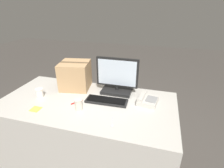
% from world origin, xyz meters
% --- Properties ---
extents(ground_plane, '(12.00, 12.00, 0.00)m').
position_xyz_m(ground_plane, '(0.00, 0.00, 0.00)').
color(ground_plane, '#47423D').
extents(office_desk, '(1.80, 0.90, 0.75)m').
position_xyz_m(office_desk, '(0.00, 0.00, 0.38)').
color(office_desk, beige).
rests_on(office_desk, ground_plane).
extents(monitor, '(0.46, 0.24, 0.40)m').
position_xyz_m(monitor, '(0.25, 0.30, 0.91)').
color(monitor, black).
rests_on(monitor, office_desk).
extents(keyboard, '(0.43, 0.16, 0.03)m').
position_xyz_m(keyboard, '(0.20, 0.05, 0.77)').
color(keyboard, black).
rests_on(keyboard, office_desk).
extents(desk_phone, '(0.21, 0.24, 0.08)m').
position_xyz_m(desk_phone, '(0.60, 0.15, 0.78)').
color(desk_phone, beige).
rests_on(desk_phone, office_desk).
extents(paper_cup_left, '(0.08, 0.08, 0.10)m').
position_xyz_m(paper_cup_left, '(-0.52, -0.04, 0.80)').
color(paper_cup_left, white).
rests_on(paper_cup_left, office_desk).
extents(paper_cup_right, '(0.08, 0.08, 0.11)m').
position_xyz_m(paper_cup_right, '(-0.01, -0.15, 0.81)').
color(paper_cup_right, beige).
rests_on(paper_cup_right, office_desk).
extents(spoon, '(0.05, 0.15, 0.00)m').
position_xyz_m(spoon, '(0.35, -0.28, 0.75)').
color(spoon, silver).
rests_on(spoon, office_desk).
extents(cardboard_box, '(0.37, 0.37, 0.31)m').
position_xyz_m(cardboard_box, '(-0.25, 0.28, 0.91)').
color(cardboard_box, tan).
rests_on(cardboard_box, office_desk).
extents(pen_marker, '(0.09, 0.11, 0.01)m').
position_xyz_m(pen_marker, '(-0.09, -0.04, 0.76)').
color(pen_marker, red).
rests_on(pen_marker, office_desk).
extents(sticky_note_pad, '(0.09, 0.09, 0.01)m').
position_xyz_m(sticky_note_pad, '(-0.41, -0.26, 0.76)').
color(sticky_note_pad, '#E5DB4C').
rests_on(sticky_note_pad, office_desk).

